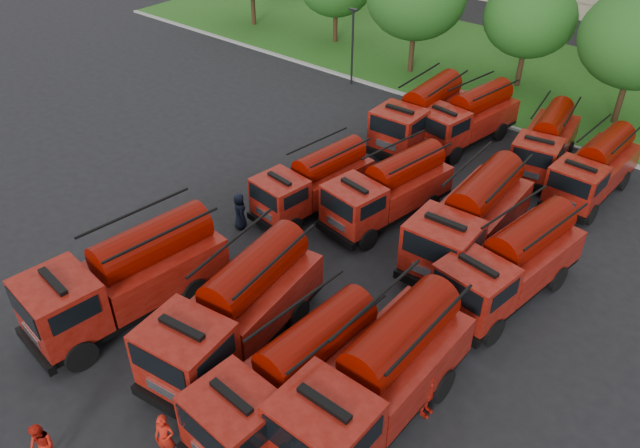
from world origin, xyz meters
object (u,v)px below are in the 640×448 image
(fire_truck_0, at_px, (128,276))
(fire_truck_9, at_px, (468,118))
(fire_truck_4, at_px, (314,182))
(firefighter_5, at_px, (478,314))
(fire_truck_8, at_px, (421,114))
(firefighter_4, at_px, (241,227))
(fire_truck_3, at_px, (377,377))
(fire_truck_2, at_px, (293,376))
(fire_truck_7, at_px, (511,263))
(fire_truck_1, at_px, (236,309))
(fire_truck_10, at_px, (546,141))
(fire_truck_11, at_px, (594,169))
(fire_truck_5, at_px, (389,189))
(firefighter_2, at_px, (424,413))
(fire_truck_6, at_px, (470,218))

(fire_truck_0, height_order, fire_truck_9, fire_truck_0)
(fire_truck_4, bearing_deg, firefighter_5, -2.91)
(fire_truck_8, relative_size, firefighter_4, 4.08)
(fire_truck_3, bearing_deg, firefighter_5, 86.64)
(fire_truck_2, height_order, fire_truck_7, fire_truck_2)
(fire_truck_3, distance_m, firefighter_5, 6.73)
(fire_truck_1, bearing_deg, fire_truck_3, -1.22)
(fire_truck_1, bearing_deg, fire_truck_10, 73.32)
(fire_truck_7, xyz_separation_m, firefighter_4, (-11.60, -3.46, -1.66))
(fire_truck_8, distance_m, fire_truck_11, 9.67)
(fire_truck_7, bearing_deg, fire_truck_3, -86.37)
(fire_truck_1, relative_size, fire_truck_3, 1.01)
(fire_truck_7, bearing_deg, fire_truck_9, 133.90)
(fire_truck_9, distance_m, firefighter_5, 14.45)
(fire_truck_5, distance_m, fire_truck_9, 9.14)
(fire_truck_5, xyz_separation_m, fire_truck_7, (6.81, -1.57, 0.09))
(fire_truck_5, relative_size, firefighter_5, 3.63)
(fire_truck_1, bearing_deg, fire_truck_8, 93.51)
(fire_truck_9, bearing_deg, fire_truck_4, -93.81)
(fire_truck_3, distance_m, firefighter_2, 2.45)
(fire_truck_4, distance_m, fire_truck_8, 9.13)
(fire_truck_0, relative_size, fire_truck_11, 1.21)
(fire_truck_9, distance_m, firefighter_4, 14.76)
(fire_truck_1, xyz_separation_m, fire_truck_6, (3.68, 10.31, -0.01))
(fire_truck_7, bearing_deg, fire_truck_0, -128.60)
(fire_truck_7, distance_m, fire_truck_9, 13.12)
(fire_truck_6, xyz_separation_m, firefighter_4, (-8.97, -5.02, -1.77))
(fire_truck_4, distance_m, fire_truck_11, 13.79)
(fire_truck_9, bearing_deg, fire_truck_5, -75.95)
(fire_truck_1, relative_size, fire_truck_9, 1.13)
(fire_truck_2, height_order, fire_truck_9, fire_truck_2)
(fire_truck_2, xyz_separation_m, fire_truck_9, (-4.82, 20.35, -0.10))
(fire_truck_10, xyz_separation_m, fire_truck_11, (3.01, -1.24, 0.02))
(fire_truck_10, bearing_deg, firefighter_4, -129.75)
(fire_truck_1, bearing_deg, fire_truck_7, 46.70)
(fire_truck_9, height_order, firefighter_4, fire_truck_9)
(firefighter_5, bearing_deg, fire_truck_11, -84.87)
(fire_truck_9, relative_size, firefighter_5, 3.64)
(firefighter_5, bearing_deg, fire_truck_2, 78.14)
(fire_truck_11, xyz_separation_m, firefighter_5, (-0.13, -11.28, -1.51))
(fire_truck_10, xyz_separation_m, firefighter_4, (-8.45, -14.32, -1.49))
(fire_truck_8, bearing_deg, fire_truck_3, -63.96)
(fire_truck_4, xyz_separation_m, fire_truck_5, (3.22, 1.56, 0.10))
(fire_truck_4, xyz_separation_m, fire_truck_9, (2.39, 10.66, 0.10))
(fire_truck_7, xyz_separation_m, fire_truck_11, (-0.14, 9.62, -0.15))
(fire_truck_2, bearing_deg, fire_truck_1, 168.48)
(fire_truck_8, bearing_deg, fire_truck_11, 1.04)
(fire_truck_10, bearing_deg, fire_truck_6, -96.04)
(fire_truck_1, distance_m, fire_truck_5, 10.33)
(fire_truck_5, distance_m, fire_truck_8, 8.13)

